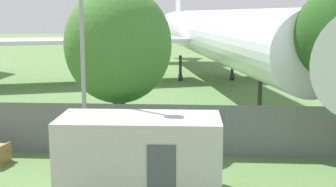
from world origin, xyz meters
name	(u,v)px	position (x,y,z in m)	size (l,w,h in m)	color
perimeter_fence	(103,129)	(0.00, 10.70, 1.04)	(56.07, 0.07, 2.08)	slate
airplane	(211,34)	(4.78, 30.67, 3.97)	(37.90, 46.03, 11.49)	white
portable_cabin	(140,156)	(2.03, 6.52, 1.25)	(5.03, 2.38, 2.50)	silver
tree_near_hangar	(335,35)	(9.19, 11.53, 4.79)	(3.24, 3.24, 6.61)	brown
tree_behind_benches	(118,45)	(0.36, 12.58, 4.28)	(4.62, 4.62, 6.85)	#4C3823
light_mast	(81,15)	(-0.37, 9.24, 5.58)	(0.44, 0.44, 9.34)	#99999E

